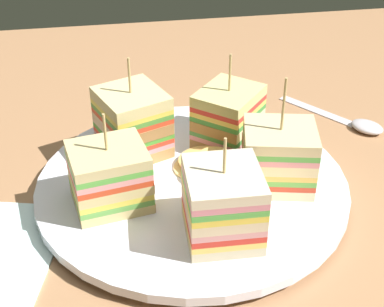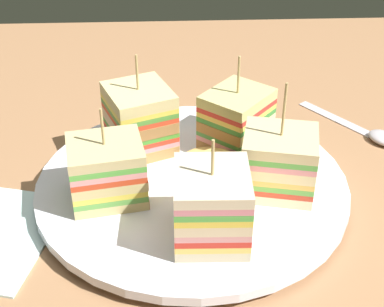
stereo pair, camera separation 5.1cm
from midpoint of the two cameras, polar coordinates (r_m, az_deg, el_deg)
name	(u,v)px [view 2 (the right image)]	position (r cm, az deg, el deg)	size (l,w,h in cm)	color
ground_plane	(192,202)	(54.43, 2.70, -4.97)	(100.63, 93.84, 1.80)	#A2734D
plate	(192,186)	(53.28, 2.75, -3.37)	(29.06, 29.06, 1.64)	white
sandwich_wedge_0	(278,162)	(51.24, 11.55, -0.98)	(7.51, 6.97, 10.68)	beige
sandwich_wedge_1	(236,119)	(57.06, 7.05, 3.38)	(8.18, 8.31, 9.70)	beige
sandwich_wedge_2	(140,119)	(56.03, -2.68, 3.40)	(7.78, 8.13, 10.07)	beige
sandwich_wedge_3	(107,171)	(49.53, -5.64, -1.86)	(7.34, 6.69, 8.94)	#DAC47E
sandwich_wedge_4	(212,206)	(45.10, 5.26, -5.39)	(6.08, 6.62, 9.23)	beige
chip_pile	(209,162)	(53.49, 4.46, -0.94)	(7.20, 7.51, 2.00)	#EACB7C
salad_garnish	(273,143)	(57.98, 10.69, 0.96)	(6.15, 7.30, 1.46)	#48883C
spoon	(372,133)	(66.23, 19.88, 1.87)	(9.71, 11.88, 1.00)	silver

